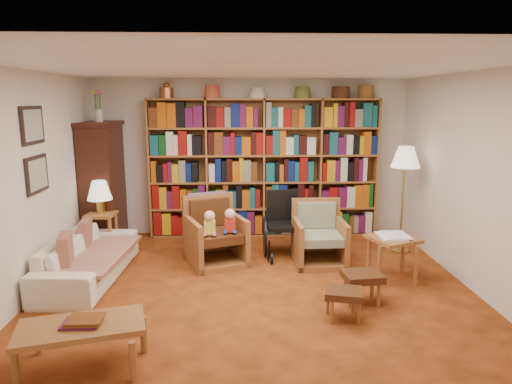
{
  "coord_description": "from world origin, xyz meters",
  "views": [
    {
      "loc": [
        -0.2,
        -4.88,
        2.17
      ],
      "look_at": [
        0.01,
        0.6,
        1.07
      ],
      "focal_mm": 32.0,
      "sensor_mm": 36.0,
      "label": 1
    }
  ],
  "objects_px": {
    "footstool_b": "(362,278)",
    "coffee_table": "(81,329)",
    "side_table_lamp": "(102,225)",
    "floor_lamp": "(405,161)",
    "sofa": "(88,258)",
    "side_table_papers": "(393,244)",
    "armchair_leather": "(216,235)",
    "footstool_a": "(343,295)",
    "wheelchair": "(283,226)",
    "armchair_sage": "(318,239)"
  },
  "relations": [
    {
      "from": "footstool_b",
      "to": "coffee_table",
      "type": "xyz_separation_m",
      "value": [
        -2.62,
        -1.12,
        0.05
      ]
    },
    {
      "from": "side_table_lamp",
      "to": "floor_lamp",
      "type": "distance_m",
      "value": 4.39
    },
    {
      "from": "sofa",
      "to": "side_table_papers",
      "type": "distance_m",
      "value": 3.72
    },
    {
      "from": "armchair_leather",
      "to": "footstool_a",
      "type": "height_order",
      "value": "armchair_leather"
    },
    {
      "from": "side_table_lamp",
      "to": "armchair_leather",
      "type": "bearing_deg",
      "value": -11.97
    },
    {
      "from": "wheelchair",
      "to": "floor_lamp",
      "type": "height_order",
      "value": "floor_lamp"
    },
    {
      "from": "side_table_lamp",
      "to": "coffee_table",
      "type": "xyz_separation_m",
      "value": [
        0.66,
        -2.85,
        -0.1
      ]
    },
    {
      "from": "side_table_lamp",
      "to": "side_table_papers",
      "type": "height_order",
      "value": "side_table_lamp"
    },
    {
      "from": "floor_lamp",
      "to": "coffee_table",
      "type": "height_order",
      "value": "floor_lamp"
    },
    {
      "from": "armchair_sage",
      "to": "coffee_table",
      "type": "bearing_deg",
      "value": -134.18
    },
    {
      "from": "footstool_a",
      "to": "footstool_b",
      "type": "distance_m",
      "value": 0.46
    },
    {
      "from": "wheelchair",
      "to": "armchair_sage",
      "type": "bearing_deg",
      "value": -31.55
    },
    {
      "from": "floor_lamp",
      "to": "side_table_papers",
      "type": "xyz_separation_m",
      "value": [
        -0.49,
        -1.06,
        -0.87
      ]
    },
    {
      "from": "armchair_leather",
      "to": "side_table_papers",
      "type": "relative_size",
      "value": 1.48
    },
    {
      "from": "footstool_a",
      "to": "coffee_table",
      "type": "xyz_separation_m",
      "value": [
        -2.34,
        -0.76,
        0.08
      ]
    },
    {
      "from": "footstool_a",
      "to": "footstool_b",
      "type": "bearing_deg",
      "value": 51.41
    },
    {
      "from": "side_table_lamp",
      "to": "wheelchair",
      "type": "distance_m",
      "value": 2.57
    },
    {
      "from": "coffee_table",
      "to": "sofa",
      "type": "bearing_deg",
      "value": 106.25
    },
    {
      "from": "footstool_a",
      "to": "coffee_table",
      "type": "relative_size",
      "value": 0.39
    },
    {
      "from": "sofa",
      "to": "footstool_a",
      "type": "height_order",
      "value": "sofa"
    },
    {
      "from": "side_table_lamp",
      "to": "armchair_sage",
      "type": "distance_m",
      "value": 3.06
    },
    {
      "from": "side_table_lamp",
      "to": "footstool_b",
      "type": "xyz_separation_m",
      "value": [
        3.28,
        -1.73,
        -0.16
      ]
    },
    {
      "from": "armchair_sage",
      "to": "coffee_table",
      "type": "xyz_separation_m",
      "value": [
        -2.37,
        -2.44,
        0.01
      ]
    },
    {
      "from": "side_table_papers",
      "to": "footstool_b",
      "type": "bearing_deg",
      "value": -130.41
    },
    {
      "from": "side_table_papers",
      "to": "coffee_table",
      "type": "xyz_separation_m",
      "value": [
        -3.16,
        -1.75,
        -0.13
      ]
    },
    {
      "from": "armchair_leather",
      "to": "floor_lamp",
      "type": "bearing_deg",
      "value": 6.59
    },
    {
      "from": "sofa",
      "to": "wheelchair",
      "type": "relative_size",
      "value": 2.02
    },
    {
      "from": "armchair_sage",
      "to": "footstool_a",
      "type": "xyz_separation_m",
      "value": [
        -0.03,
        -1.67,
        -0.07
      ]
    },
    {
      "from": "side_table_lamp",
      "to": "floor_lamp",
      "type": "xyz_separation_m",
      "value": [
        4.3,
        -0.04,
        0.89
      ]
    },
    {
      "from": "footstool_b",
      "to": "wheelchair",
      "type": "bearing_deg",
      "value": 114.1
    },
    {
      "from": "floor_lamp",
      "to": "footstool_b",
      "type": "relative_size",
      "value": 3.5
    },
    {
      "from": "side_table_papers",
      "to": "armchair_sage",
      "type": "bearing_deg",
      "value": 138.67
    },
    {
      "from": "sofa",
      "to": "floor_lamp",
      "type": "distance_m",
      "value": 4.42
    },
    {
      "from": "armchair_leather",
      "to": "floor_lamp",
      "type": "height_order",
      "value": "floor_lamp"
    },
    {
      "from": "wheelchair",
      "to": "side_table_papers",
      "type": "distance_m",
      "value": 1.58
    },
    {
      "from": "side_table_lamp",
      "to": "wheelchair",
      "type": "bearing_deg",
      "value": -2.85
    },
    {
      "from": "armchair_sage",
      "to": "floor_lamp",
      "type": "bearing_deg",
      "value": 16.26
    },
    {
      "from": "sofa",
      "to": "wheelchair",
      "type": "distance_m",
      "value": 2.6
    },
    {
      "from": "wheelchair",
      "to": "footstool_a",
      "type": "distance_m",
      "value": 2.01
    },
    {
      "from": "side_table_lamp",
      "to": "footstool_a",
      "type": "distance_m",
      "value": 3.65
    },
    {
      "from": "footstool_a",
      "to": "wheelchair",
      "type": "bearing_deg",
      "value": 102.34
    },
    {
      "from": "wheelchair",
      "to": "floor_lamp",
      "type": "bearing_deg",
      "value": 2.89
    },
    {
      "from": "side_table_lamp",
      "to": "armchair_sage",
      "type": "bearing_deg",
      "value": -7.74
    },
    {
      "from": "side_table_lamp",
      "to": "floor_lamp",
      "type": "bearing_deg",
      "value": -0.54
    },
    {
      "from": "armchair_leather",
      "to": "wheelchair",
      "type": "distance_m",
      "value": 0.95
    },
    {
      "from": "side_table_papers",
      "to": "footstool_a",
      "type": "bearing_deg",
      "value": -129.76
    },
    {
      "from": "footstool_a",
      "to": "armchair_sage",
      "type": "bearing_deg",
      "value": 88.85
    },
    {
      "from": "sofa",
      "to": "footstool_a",
      "type": "xyz_separation_m",
      "value": [
        2.89,
        -1.15,
        -0.02
      ]
    },
    {
      "from": "armchair_leather",
      "to": "coffee_table",
      "type": "bearing_deg",
      "value": -111.42
    },
    {
      "from": "footstool_a",
      "to": "side_table_papers",
      "type": "bearing_deg",
      "value": 50.24
    }
  ]
}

